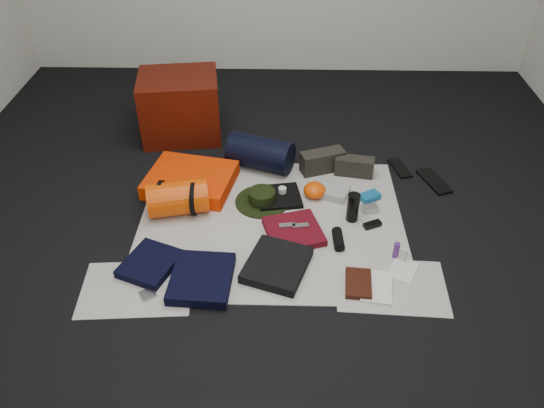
{
  "coord_description": "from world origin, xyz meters",
  "views": [
    {
      "loc": [
        0.06,
        -2.46,
        2.09
      ],
      "look_at": [
        0.0,
        0.06,
        0.1
      ],
      "focal_mm": 35.0,
      "sensor_mm": 36.0,
      "label": 1
    }
  ],
  "objects_px": {
    "compact_camera": "(370,209)",
    "paperback_book": "(358,283)",
    "red_cabinet": "(180,106)",
    "navy_duffel": "(260,153)",
    "water_bottle": "(353,207)",
    "stuff_sack": "(178,198)",
    "sleeping_pad": "(191,180)"
  },
  "relations": [
    {
      "from": "water_bottle",
      "to": "stuff_sack",
      "type": "bearing_deg",
      "value": 177.3
    },
    {
      "from": "navy_duffel",
      "to": "water_bottle",
      "type": "distance_m",
      "value": 0.8
    },
    {
      "from": "compact_camera",
      "to": "paperback_book",
      "type": "distance_m",
      "value": 0.64
    },
    {
      "from": "sleeping_pad",
      "to": "compact_camera",
      "type": "xyz_separation_m",
      "value": [
        1.15,
        -0.24,
        -0.03
      ]
    },
    {
      "from": "paperback_book",
      "to": "water_bottle",
      "type": "bearing_deg",
      "value": 93.33
    },
    {
      "from": "stuff_sack",
      "to": "sleeping_pad",
      "type": "bearing_deg",
      "value": 82.74
    },
    {
      "from": "sleeping_pad",
      "to": "stuff_sack",
      "type": "xyz_separation_m",
      "value": [
        -0.03,
        -0.27,
        0.06
      ]
    },
    {
      "from": "red_cabinet",
      "to": "navy_duffel",
      "type": "bearing_deg",
      "value": -44.05
    },
    {
      "from": "red_cabinet",
      "to": "navy_duffel",
      "type": "xyz_separation_m",
      "value": [
        0.61,
        -0.45,
        -0.12
      ]
    },
    {
      "from": "red_cabinet",
      "to": "navy_duffel",
      "type": "distance_m",
      "value": 0.76
    },
    {
      "from": "navy_duffel",
      "to": "compact_camera",
      "type": "bearing_deg",
      "value": -13.75
    },
    {
      "from": "paperback_book",
      "to": "navy_duffel",
      "type": "bearing_deg",
      "value": 122.2
    },
    {
      "from": "red_cabinet",
      "to": "stuff_sack",
      "type": "distance_m",
      "value": 0.97
    },
    {
      "from": "stuff_sack",
      "to": "paperback_book",
      "type": "bearing_deg",
      "value": -29.78
    },
    {
      "from": "red_cabinet",
      "to": "water_bottle",
      "type": "distance_m",
      "value": 1.56
    },
    {
      "from": "navy_duffel",
      "to": "paperback_book",
      "type": "bearing_deg",
      "value": -42.41
    },
    {
      "from": "compact_camera",
      "to": "paperback_book",
      "type": "bearing_deg",
      "value": -115.28
    },
    {
      "from": "stuff_sack",
      "to": "paperback_book",
      "type": "height_order",
      "value": "stuff_sack"
    },
    {
      "from": "water_bottle",
      "to": "paperback_book",
      "type": "bearing_deg",
      "value": -91.87
    },
    {
      "from": "compact_camera",
      "to": "red_cabinet",
      "type": "bearing_deg",
      "value": 131.65
    },
    {
      "from": "red_cabinet",
      "to": "navy_duffel",
      "type": "relative_size",
      "value": 1.3
    },
    {
      "from": "red_cabinet",
      "to": "paperback_book",
      "type": "bearing_deg",
      "value": -60.76
    },
    {
      "from": "red_cabinet",
      "to": "paperback_book",
      "type": "xyz_separation_m",
      "value": [
        1.17,
        -1.55,
        -0.21
      ]
    },
    {
      "from": "stuff_sack",
      "to": "red_cabinet",
      "type": "bearing_deg",
      "value": 97.45
    },
    {
      "from": "sleeping_pad",
      "to": "stuff_sack",
      "type": "relative_size",
      "value": 1.49
    },
    {
      "from": "compact_camera",
      "to": "paperback_book",
      "type": "xyz_separation_m",
      "value": [
        -0.14,
        -0.63,
        -0.01
      ]
    },
    {
      "from": "stuff_sack",
      "to": "compact_camera",
      "type": "bearing_deg",
      "value": 1.37
    },
    {
      "from": "sleeping_pad",
      "to": "navy_duffel",
      "type": "bearing_deg",
      "value": 27.53
    },
    {
      "from": "red_cabinet",
      "to": "sleeping_pad",
      "type": "xyz_separation_m",
      "value": [
        0.16,
        -0.68,
        -0.18
      ]
    },
    {
      "from": "red_cabinet",
      "to": "water_bottle",
      "type": "relative_size",
      "value": 3.02
    },
    {
      "from": "red_cabinet",
      "to": "paperback_book",
      "type": "distance_m",
      "value": 1.96
    },
    {
      "from": "red_cabinet",
      "to": "navy_duffel",
      "type": "height_order",
      "value": "red_cabinet"
    }
  ]
}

